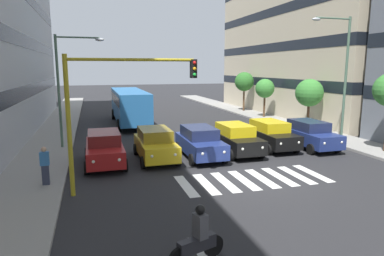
# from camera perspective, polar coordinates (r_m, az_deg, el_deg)

# --- Properties ---
(ground_plane) EXTENTS (180.00, 180.00, 0.00)m
(ground_plane) POSITION_cam_1_polar(r_m,az_deg,el_deg) (15.94, 10.11, -8.40)
(ground_plane) COLOR #262628
(sidewalk_right) EXTENTS (2.91, 90.00, 0.15)m
(sidewalk_right) POSITION_cam_1_polar(r_m,az_deg,el_deg) (14.62, -26.62, -10.73)
(sidewalk_right) COLOR gray
(sidewalk_right) RESTS_ON ground_plane
(crosswalk_markings) EXTENTS (6.75, 2.80, 0.01)m
(crosswalk_markings) POSITION_cam_1_polar(r_m,az_deg,el_deg) (15.94, 10.11, -8.38)
(crosswalk_markings) COLOR silver
(crosswalk_markings) RESTS_ON ground_plane
(lane_arrow_1) EXTENTS (0.50, 2.20, 0.01)m
(lane_arrow_1) POSITION_cam_1_polar(r_m,az_deg,el_deg) (9.83, 2.57, -20.50)
(lane_arrow_1) COLOR silver
(lane_arrow_1) RESTS_ON ground_plane
(car_0) EXTENTS (2.02, 4.44, 1.72)m
(car_0) POSITION_cam_1_polar(r_m,az_deg,el_deg) (22.66, 18.96, -0.98)
(car_0) COLOR navy
(car_0) RESTS_ON ground_plane
(car_1) EXTENTS (2.02, 4.44, 1.72)m
(car_1) POSITION_cam_1_polar(r_m,az_deg,el_deg) (21.91, 12.90, -1.04)
(car_1) COLOR black
(car_1) RESTS_ON ground_plane
(car_2) EXTENTS (2.02, 4.44, 1.72)m
(car_2) POSITION_cam_1_polar(r_m,az_deg,el_deg) (20.28, 7.28, -1.74)
(car_2) COLOR black
(car_2) RESTS_ON ground_plane
(car_3) EXTENTS (2.02, 4.44, 1.72)m
(car_3) POSITION_cam_1_polar(r_m,az_deg,el_deg) (19.17, 1.33, -2.36)
(car_3) COLOR navy
(car_3) RESTS_ON ground_plane
(car_4) EXTENTS (2.02, 4.44, 1.72)m
(car_4) POSITION_cam_1_polar(r_m,az_deg,el_deg) (18.79, -6.14, -2.67)
(car_4) COLOR gold
(car_4) RESTS_ON ground_plane
(car_5) EXTENTS (2.02, 4.44, 1.72)m
(car_5) POSITION_cam_1_polar(r_m,az_deg,el_deg) (18.31, -14.39, -3.26)
(car_5) COLOR maroon
(car_5) RESTS_ON ground_plane
(bus_behind_traffic) EXTENTS (2.78, 10.50, 3.00)m
(bus_behind_traffic) POSITION_cam_1_polar(r_m,az_deg,el_deg) (31.11, -10.39, 4.08)
(bus_behind_traffic) COLOR #286BAD
(bus_behind_traffic) RESTS_ON ground_plane
(motorcycle_with_rider) EXTENTS (1.64, 0.64, 1.57)m
(motorcycle_with_rider) POSITION_cam_1_polar(r_m,az_deg,el_deg) (9.24, 1.00, -18.05)
(motorcycle_with_rider) COLOR black
(motorcycle_with_rider) RESTS_ON ground_plane
(traffic_light_gantry) EXTENTS (5.18, 0.36, 5.50)m
(traffic_light_gantry) POSITION_cam_1_polar(r_m,az_deg,el_deg) (13.74, -13.68, 4.60)
(traffic_light_gantry) COLOR #AD991E
(traffic_light_gantry) RESTS_ON ground_plane
(street_lamp_left) EXTENTS (2.80, 0.28, 7.95)m
(street_lamp_left) POSITION_cam_1_polar(r_m,az_deg,el_deg) (23.80, 23.57, 9.06)
(street_lamp_left) COLOR #4C6B56
(street_lamp_left) RESTS_ON sidewalk_left
(street_lamp_right) EXTENTS (2.89, 0.28, 6.78)m
(street_lamp_right) POSITION_cam_1_polar(r_m,az_deg,el_deg) (22.20, -20.19, 7.68)
(street_lamp_right) COLOR #4C6B56
(street_lamp_right) RESTS_ON sidewalk_right
(street_tree_1) EXTENTS (2.20, 2.20, 3.97)m
(street_tree_1) POSITION_cam_1_polar(r_m,az_deg,el_deg) (28.87, 18.96, 5.54)
(street_tree_1) COLOR #513823
(street_tree_1) RESTS_ON sidewalk_left
(street_tree_2) EXTENTS (1.87, 1.87, 3.76)m
(street_tree_2) POSITION_cam_1_polar(r_m,az_deg,el_deg) (34.72, 12.04, 6.43)
(street_tree_2) COLOR #513823
(street_tree_2) RESTS_ON sidewalk_left
(street_tree_3) EXTENTS (2.15, 2.15, 4.37)m
(street_tree_3) POSITION_cam_1_polar(r_m,az_deg,el_deg) (39.38, 8.69, 7.62)
(street_tree_3) COLOR #513823
(street_tree_3) RESTS_ON sidewalk_left
(pedestrian_waiting) EXTENTS (0.36, 0.24, 1.63)m
(pedestrian_waiting) POSITION_cam_1_polar(r_m,az_deg,el_deg) (15.57, -23.30, -5.68)
(pedestrian_waiting) COLOR #2D3347
(pedestrian_waiting) RESTS_ON sidewalk_right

